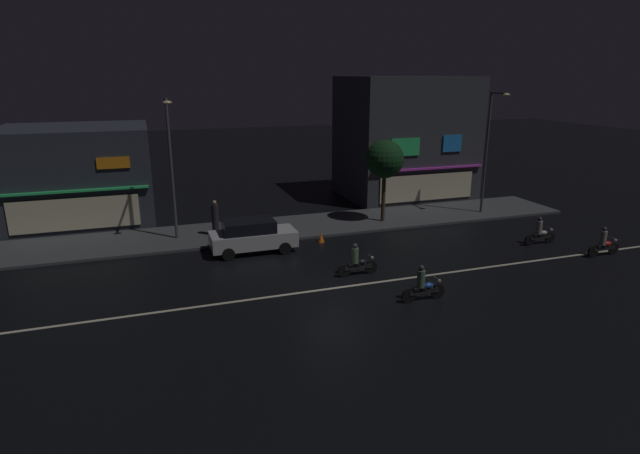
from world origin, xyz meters
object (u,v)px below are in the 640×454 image
(pedestrian_on_sidewalk, at_px, (215,219))
(motorcycle_opposite_lane, at_px, (423,286))
(motorcycle_following, at_px, (357,262))
(streetlamp_mid, at_px, (489,143))
(parked_car_near_kerb, at_px, (252,235))
(motorcycle_lead, at_px, (604,244))
(traffic_cone, at_px, (321,237))
(motorcycle_trailing_far, at_px, (540,233))
(streetlamp_west, at_px, (171,159))

(pedestrian_on_sidewalk, bearing_deg, motorcycle_opposite_lane, 158.00)
(motorcycle_following, bearing_deg, streetlamp_mid, 37.00)
(parked_car_near_kerb, xyz_separation_m, motorcycle_lead, (16.37, -6.24, -0.24))
(pedestrian_on_sidewalk, bearing_deg, parked_car_near_kerb, 152.31)
(motorcycle_following, bearing_deg, pedestrian_on_sidewalk, 130.09)
(motorcycle_following, xyz_separation_m, traffic_cone, (0.03, 5.05, -0.36))
(parked_car_near_kerb, height_order, motorcycle_trailing_far, parked_car_near_kerb)
(motorcycle_following, xyz_separation_m, motorcycle_trailing_far, (10.89, 0.96, 0.00))
(motorcycle_trailing_far, relative_size, traffic_cone, 3.45)
(streetlamp_west, height_order, parked_car_near_kerb, streetlamp_west)
(pedestrian_on_sidewalk, height_order, motorcycle_lead, pedestrian_on_sidewalk)
(parked_car_near_kerb, relative_size, motorcycle_following, 2.26)
(streetlamp_west, relative_size, motorcycle_trailing_far, 3.91)
(pedestrian_on_sidewalk, height_order, motorcycle_following, pedestrian_on_sidewalk)
(pedestrian_on_sidewalk, bearing_deg, motorcycle_following, 161.13)
(motorcycle_opposite_lane, bearing_deg, parked_car_near_kerb, -55.89)
(motorcycle_opposite_lane, relative_size, motorcycle_trailing_far, 1.00)
(streetlamp_mid, relative_size, traffic_cone, 13.81)
(streetlamp_west, height_order, motorcycle_lead, streetlamp_west)
(parked_car_near_kerb, distance_m, motorcycle_following, 6.03)
(streetlamp_mid, xyz_separation_m, parked_car_near_kerb, (-15.55, -2.39, -3.72))
(parked_car_near_kerb, bearing_deg, motorcycle_trailing_far, 165.79)
(streetlamp_mid, height_order, traffic_cone, streetlamp_mid)
(streetlamp_west, distance_m, traffic_cone, 8.86)
(motorcycle_following, bearing_deg, motorcycle_opposite_lane, -61.05)
(parked_car_near_kerb, distance_m, motorcycle_opposite_lane, 9.58)
(pedestrian_on_sidewalk, bearing_deg, motorcycle_trailing_far, -165.65)
(pedestrian_on_sidewalk, relative_size, parked_car_near_kerb, 0.46)
(pedestrian_on_sidewalk, height_order, motorcycle_opposite_lane, pedestrian_on_sidewalk)
(motorcycle_trailing_far, bearing_deg, streetlamp_mid, 81.69)
(pedestrian_on_sidewalk, distance_m, motorcycle_lead, 20.05)
(streetlamp_west, distance_m, motorcycle_lead, 22.26)
(streetlamp_west, relative_size, pedestrian_on_sidewalk, 3.75)
(motorcycle_following, bearing_deg, motorcycle_lead, -1.07)
(pedestrian_on_sidewalk, height_order, motorcycle_trailing_far, pedestrian_on_sidewalk)
(streetlamp_west, height_order, traffic_cone, streetlamp_west)
(streetlamp_mid, xyz_separation_m, pedestrian_on_sidewalk, (-16.97, 0.61, -3.53))
(motorcycle_lead, relative_size, traffic_cone, 3.45)
(streetlamp_west, relative_size, parked_car_near_kerb, 1.73)
(streetlamp_west, xyz_separation_m, motorcycle_lead, (19.88, -9.24, -3.87))
(parked_car_near_kerb, xyz_separation_m, motorcycle_opposite_lane, (5.21, -8.04, -0.24))
(pedestrian_on_sidewalk, distance_m, motorcycle_opposite_lane, 12.89)
(motorcycle_lead, distance_m, motorcycle_following, 12.68)
(motorcycle_lead, relative_size, motorcycle_opposite_lane, 1.00)
(streetlamp_west, xyz_separation_m, traffic_cone, (7.33, -2.64, -4.22))
(motorcycle_opposite_lane, xyz_separation_m, motorcycle_trailing_far, (9.47, 4.32, 0.00))
(streetlamp_mid, bearing_deg, streetlamp_west, 178.17)
(motorcycle_trailing_far, bearing_deg, traffic_cone, 159.18)
(streetlamp_west, bearing_deg, motorcycle_trailing_far, -20.28)
(motorcycle_following, relative_size, motorcycle_opposite_lane, 1.00)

